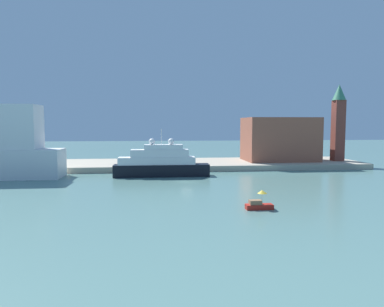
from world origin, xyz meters
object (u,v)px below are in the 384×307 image
small_motorboat (259,204)px  harbor_building (279,139)px  parked_car (138,161)px  large_yacht (160,163)px  mooring_bollard (174,164)px  bell_tower (338,119)px  person_figure (156,162)px

small_motorboat → harbor_building: harbor_building is taller
parked_car → small_motorboat: bearing=-67.8°
large_yacht → harbor_building: size_ratio=1.09×
mooring_bollard → small_motorboat: bearing=-76.3°
small_motorboat → mooring_bollard: size_ratio=5.34×
large_yacht → parked_car: large_yacht is taller
bell_tower → large_yacht: bearing=-163.0°
small_motorboat → large_yacht: bearing=112.2°
parked_car → person_figure: bearing=-44.8°
small_motorboat → bell_tower: bearing=52.0°
harbor_building → person_figure: bearing=-166.3°
bell_tower → mooring_bollard: bearing=-170.7°
small_motorboat → mooring_bollard: (-10.66, 43.66, 1.12)m
harbor_building → large_yacht: bearing=-152.6°
large_yacht → mooring_bollard: bearing=66.0°
bell_tower → mooring_bollard: bell_tower is taller
harbor_building → person_figure: size_ratio=11.94×
large_yacht → mooring_bollard: 9.26m
person_figure → harbor_building: bearing=13.7°
harbor_building → parked_car: 44.10m
parked_car → mooring_bollard: 11.89m
parked_car → person_figure: size_ratio=2.28×
small_motorboat → bell_tower: size_ratio=0.18×
harbor_building → small_motorboat: bearing=-112.8°
large_yacht → bell_tower: bearing=17.0°
harbor_building → mooring_bollard: harbor_building is taller
bell_tower → parked_car: bell_tower is taller
bell_tower → parked_car: bearing=-178.4°
person_figure → large_yacht: bearing=-84.0°
small_motorboat → person_figure: (-15.44, 45.29, 1.57)m
bell_tower → person_figure: bearing=-173.1°
large_yacht → person_figure: bearing=96.0°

